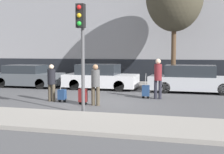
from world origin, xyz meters
name	(u,v)px	position (x,y,z in m)	size (l,w,h in m)	color
ground_plane	(100,103)	(0.00, 0.00, 0.00)	(80.00, 80.00, 0.00)	#4C4C4F
sidewalk_near	(63,121)	(0.00, -3.75, 0.06)	(28.00, 2.50, 0.12)	gray
sidewalk_far	(133,84)	(0.00, 7.00, 0.06)	(28.00, 3.00, 0.12)	gray
building_facade	(143,19)	(0.00, 10.56, 4.56)	(28.00, 2.78, 9.14)	gray
parked_car_0	(27,76)	(-6.06, 4.51, 0.63)	(4.11, 1.89, 1.33)	#4C5156
parked_car_1	(100,77)	(-1.45, 4.65, 0.66)	(4.15, 1.90, 1.42)	silver
parked_car_2	(193,80)	(3.70, 4.48, 0.67)	(4.65, 1.71, 1.44)	#B7BABF
pedestrian_left	(52,81)	(-2.14, -0.17, 0.91)	(0.35, 0.34, 1.60)	#4C4233
trolley_left	(62,95)	(-1.60, -0.28, 0.33)	(0.34, 0.29, 1.09)	navy
pedestrian_center	(96,82)	(0.02, -0.65, 0.93)	(0.35, 0.34, 1.65)	#4C4233
trolley_center	(83,95)	(-0.53, -0.63, 0.38)	(0.34, 0.29, 1.19)	maroon
pedestrian_right	(158,76)	(2.21, 1.72, 1.05)	(0.35, 0.34, 1.83)	#23232D
trolley_right	(146,91)	(1.66, 1.70, 0.37)	(0.34, 0.29, 1.16)	navy
traffic_light	(82,36)	(0.09, -2.36, 2.68)	(0.28, 0.47, 3.76)	#515154
parked_bicycle	(183,78)	(3.11, 7.34, 0.49)	(1.77, 0.06, 0.96)	black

